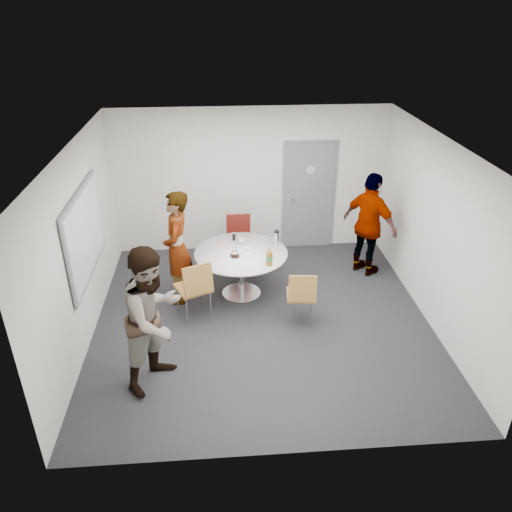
{
  "coord_description": "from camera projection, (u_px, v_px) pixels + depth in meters",
  "views": [
    {
      "loc": [
        -0.59,
        -6.23,
        4.41
      ],
      "look_at": [
        -0.08,
        0.25,
        0.98
      ],
      "focal_mm": 35.0,
      "sensor_mm": 36.0,
      "label": 1
    }
  ],
  "objects": [
    {
      "name": "person_main",
      "position": [
        177.0,
        248.0,
        7.71
      ],
      "size": [
        0.46,
        0.69,
        1.84
      ],
      "primitive_type": "imported",
      "rotation": [
        0.0,
        0.0,
        -1.61
      ],
      "color": "#A5C6EA",
      "rests_on": "floor"
    },
    {
      "name": "chair_near_right",
      "position": [
        302.0,
        293.0,
        7.26
      ],
      "size": [
        0.46,
        0.5,
        0.88
      ],
      "rotation": [
        0.0,
        0.0,
        -0.1
      ],
      "color": "olive",
      "rests_on": "floor"
    },
    {
      "name": "wall_left",
      "position": [
        80.0,
        247.0,
        6.79
      ],
      "size": [
        0.0,
        5.0,
        5.0
      ],
      "primitive_type": "plane",
      "rotation": [
        1.57,
        0.0,
        1.57
      ],
      "color": "silver",
      "rests_on": "floor"
    },
    {
      "name": "chair_near_left",
      "position": [
        195.0,
        285.0,
        7.34
      ],
      "size": [
        0.63,
        0.65,
        0.98
      ],
      "rotation": [
        0.0,
        0.0,
        0.42
      ],
      "color": "olive",
      "rests_on": "floor"
    },
    {
      "name": "whiteboard",
      "position": [
        85.0,
        234.0,
        6.92
      ],
      "size": [
        0.04,
        1.9,
        1.25
      ],
      "color": "gray",
      "rests_on": "wall_left"
    },
    {
      "name": "person_right",
      "position": [
        370.0,
        225.0,
        8.48
      ],
      "size": [
        1.01,
        1.12,
        1.83
      ],
      "primitive_type": "imported",
      "rotation": [
        0.0,
        0.0,
        2.23
      ],
      "color": "black",
      "rests_on": "floor"
    },
    {
      "name": "floor",
      "position": [
        262.0,
        320.0,
        7.6
      ],
      "size": [
        5.0,
        5.0,
        0.0
      ],
      "primitive_type": "plane",
      "color": "#242428",
      "rests_on": "ground"
    },
    {
      "name": "wall_right",
      "position": [
        436.0,
        234.0,
        7.14
      ],
      "size": [
        0.0,
        5.0,
        5.0
      ],
      "primitive_type": "plane",
      "rotation": [
        1.57,
        0.0,
        -1.57
      ],
      "color": "silver",
      "rests_on": "floor"
    },
    {
      "name": "wall_front",
      "position": [
        287.0,
        355.0,
        4.76
      ],
      "size": [
        5.0,
        0.0,
        5.0
      ],
      "primitive_type": "plane",
      "rotation": [
        -1.57,
        0.0,
        0.0
      ],
      "color": "silver",
      "rests_on": "floor"
    },
    {
      "name": "wall_back",
      "position": [
        250.0,
        181.0,
        9.17
      ],
      "size": [
        5.0,
        0.0,
        5.0
      ],
      "primitive_type": "plane",
      "rotation": [
        1.57,
        0.0,
        0.0
      ],
      "color": "silver",
      "rests_on": "floor"
    },
    {
      "name": "door",
      "position": [
        309.0,
        196.0,
        9.38
      ],
      "size": [
        1.02,
        0.17,
        2.12
      ],
      "color": "slate",
      "rests_on": "wall_back"
    },
    {
      "name": "person_left",
      "position": [
        154.0,
        318.0,
        6.01
      ],
      "size": [
        1.11,
        1.16,
        1.89
      ],
      "primitive_type": "imported",
      "rotation": [
        0.0,
        0.0,
        0.96
      ],
      "color": "white",
      "rests_on": "floor"
    },
    {
      "name": "ceiling",
      "position": [
        264.0,
        145.0,
        6.33
      ],
      "size": [
        5.0,
        5.0,
        0.0
      ],
      "primitive_type": "plane",
      "rotation": [
        3.14,
        0.0,
        0.0
      ],
      "color": "silver",
      "rests_on": "wall_back"
    },
    {
      "name": "table",
      "position": [
        242.0,
        258.0,
        7.95
      ],
      "size": [
        1.48,
        1.48,
        1.07
      ],
      "color": "white",
      "rests_on": "floor"
    },
    {
      "name": "chair_far",
      "position": [
        239.0,
        235.0,
        8.91
      ],
      "size": [
        0.46,
        0.5,
        0.95
      ],
      "rotation": [
        0.0,
        0.0,
        3.17
      ],
      "color": "maroon",
      "rests_on": "floor"
    }
  ]
}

